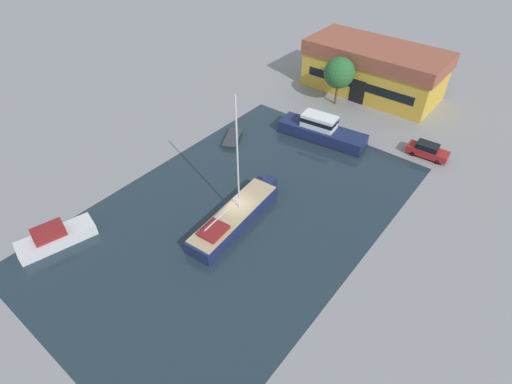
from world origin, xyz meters
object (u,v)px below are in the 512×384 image
motor_cruiser (321,131)px  quay_tree_near_building (339,73)px  parked_car (427,150)px  cabin_boat (55,237)px  sailboat_moored (235,216)px  warehouse_building (374,69)px  small_dinghy (232,139)px

motor_cruiser → quay_tree_near_building: bearing=12.5°
parked_car → cabin_boat: 41.57m
sailboat_moored → cabin_boat: 16.84m
warehouse_building → small_dinghy: bearing=-107.2°
quay_tree_near_building → sailboat_moored: 28.40m
warehouse_building → cabin_boat: warehouse_building is taller
quay_tree_near_building → warehouse_building: bearing=72.1°
parked_car → motor_cruiser: bearing=-72.8°
warehouse_building → cabin_boat: (-8.51, -47.00, -2.77)m
parked_car → motor_cruiser: 12.89m
cabin_boat → motor_cruiser: bearing=87.3°
sailboat_moored → warehouse_building: bearing=89.8°
sailboat_moored → small_dinghy: 14.82m
quay_tree_near_building → parked_car: 16.55m
parked_car → small_dinghy: parked_car is taller
small_dinghy → cabin_boat: size_ratio=0.64×
small_dinghy → cabin_boat: cabin_boat is taller
parked_car → small_dinghy: 23.77m
warehouse_building → small_dinghy: (-7.34, -23.51, -3.28)m
parked_car → small_dinghy: bearing=-63.1°
motor_cruiser → cabin_boat: bearing=155.8°
motor_cruiser → cabin_boat: motor_cruiser is taller
warehouse_building → sailboat_moored: bearing=-85.4°
parked_car → quay_tree_near_building: bearing=-110.8°
parked_car → cabin_boat: bearing=-34.8°
warehouse_building → sailboat_moored: sailboat_moored is taller
motor_cruiser → small_dinghy: (-8.47, -7.43, -0.87)m
parked_car → sailboat_moored: bearing=-28.0°
warehouse_building → motor_cruiser: 16.29m
quay_tree_near_building → sailboat_moored: (4.85, -27.71, -3.91)m
quay_tree_near_building → sailboat_moored: sailboat_moored is taller
sailboat_moored → motor_cruiser: size_ratio=1.16×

